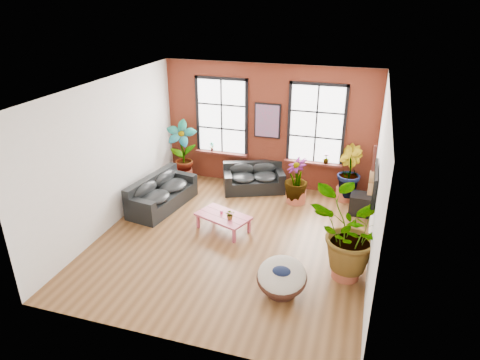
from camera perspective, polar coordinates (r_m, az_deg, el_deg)
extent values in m
cube|color=brown|center=(9.97, -1.02, -7.98)|extent=(6.00, 6.50, 0.02)
cube|color=white|center=(8.64, -1.20, 12.24)|extent=(6.00, 6.50, 0.02)
cube|color=#5B2115|center=(12.12, 3.73, 7.07)|extent=(6.00, 0.02, 3.50)
cube|color=silver|center=(6.49, -10.20, -9.26)|extent=(6.00, 0.02, 3.50)
cube|color=silver|center=(10.44, -17.04, 3.21)|extent=(0.02, 6.50, 3.50)
cube|color=silver|center=(8.77, 17.93, -0.89)|extent=(0.02, 6.50, 3.50)
cube|color=white|center=(12.37, -2.46, 8.42)|extent=(1.40, 0.02, 2.10)
cube|color=#3F1511|center=(12.64, -2.48, 3.62)|extent=(1.60, 0.22, 0.06)
cube|color=white|center=(11.78, 10.13, 7.26)|extent=(1.40, 0.02, 2.10)
cube|color=#3F1511|center=(12.06, 9.71, 2.26)|extent=(1.60, 0.22, 0.06)
cube|color=black|center=(12.22, 1.83, -0.56)|extent=(1.88, 1.41, 0.38)
cube|color=black|center=(12.35, 1.67, 1.68)|extent=(1.64, 0.84, 0.39)
cube|color=black|center=(12.03, -1.67, 0.56)|extent=(0.50, 0.84, 0.20)
cube|color=black|center=(12.21, 5.32, 0.83)|extent=(0.50, 0.84, 0.20)
ellipsoid|color=black|center=(12.04, 0.35, 0.35)|extent=(0.92, 0.91, 0.22)
ellipsoid|color=black|center=(12.20, 0.24, 1.41)|extent=(0.74, 0.48, 0.38)
ellipsoid|color=black|center=(12.12, 3.39, 0.47)|extent=(0.92, 0.91, 0.22)
ellipsoid|color=black|center=(12.28, 3.23, 1.52)|extent=(0.74, 0.48, 0.38)
cube|color=black|center=(11.48, -10.24, -2.60)|extent=(1.19, 2.20, 0.41)
cube|color=black|center=(11.49, -11.72, -0.43)|extent=(0.54, 2.09, 0.42)
cube|color=black|center=(10.69, -13.27, -3.11)|extent=(0.90, 0.35, 0.21)
cube|color=black|center=(12.03, -7.76, 0.49)|extent=(0.90, 0.35, 0.21)
ellipsoid|color=black|center=(11.04, -11.38, -2.30)|extent=(0.87, 1.02, 0.23)
ellipsoid|color=black|center=(11.12, -12.48, -1.34)|extent=(0.37, 0.94, 0.40)
ellipsoid|color=black|center=(11.64, -8.95, -0.69)|extent=(0.87, 1.02, 0.23)
ellipsoid|color=black|center=(11.72, -10.01, 0.21)|extent=(0.37, 0.94, 0.40)
cube|color=#AE3E56|center=(10.15, -2.26, -4.85)|extent=(1.42, 1.10, 0.05)
cube|color=#3F1511|center=(10.06, -2.70, -4.97)|extent=(1.17, 0.44, 0.00)
cube|color=#3F1511|center=(10.22, -1.84, -4.46)|extent=(1.17, 0.44, 0.00)
cube|color=#AE3E56|center=(10.39, -5.61, -5.50)|extent=(0.08, 0.08, 0.35)
cube|color=#AE3E56|center=(9.76, -0.80, -7.48)|extent=(0.08, 0.08, 0.35)
cube|color=#AE3E56|center=(10.75, -3.55, -4.33)|extent=(0.08, 0.08, 0.35)
cube|color=#AE3E56|center=(10.15, 1.20, -6.14)|extent=(0.08, 0.08, 0.35)
cylinder|color=#D93668|center=(10.20, -2.50, -4.28)|extent=(0.09, 0.09, 0.08)
cylinder|color=#381D14|center=(8.37, 5.52, -14.17)|extent=(0.57, 0.57, 0.22)
torus|color=#381D14|center=(8.22, 5.59, -12.77)|extent=(1.00, 0.99, 0.43)
ellipsoid|color=beige|center=(8.19, 5.60, -12.47)|extent=(0.96, 1.01, 0.58)
ellipsoid|color=#121A38|center=(8.09, 5.58, -12.03)|extent=(0.38, 0.31, 0.16)
cube|color=black|center=(12.00, 3.67, 7.89)|extent=(0.74, 0.04, 0.98)
cube|color=#0C7F8C|center=(11.97, 3.64, 7.85)|extent=(0.66, 0.02, 0.90)
cube|color=black|center=(9.09, 17.50, -0.66)|extent=(0.06, 1.25, 0.72)
cube|color=black|center=(9.08, 17.28, -0.63)|extent=(0.01, 1.15, 0.62)
cylinder|color=#B27F4C|center=(10.25, 16.97, -0.92)|extent=(0.09, 0.38, 0.38)
cylinder|color=#B27F4C|center=(10.16, 17.14, 0.36)|extent=(0.09, 0.30, 0.30)
cylinder|color=black|center=(10.25, 16.94, -0.92)|extent=(0.09, 0.11, 0.11)
cube|color=#3F1511|center=(10.02, 17.39, 2.30)|extent=(0.04, 0.05, 0.55)
cube|color=#3F1511|center=(9.91, 17.62, 4.01)|extent=(0.06, 0.06, 0.14)
cube|color=black|center=(11.37, 16.00, -3.12)|extent=(0.64, 0.54, 0.53)
cylinder|color=#AC5038|center=(12.97, -7.45, 0.72)|extent=(0.59, 0.59, 0.37)
cylinder|color=#AC5038|center=(12.04, 13.80, -1.76)|extent=(0.52, 0.52, 0.36)
cylinder|color=#AC5038|center=(8.95, 13.90, -11.32)|extent=(0.64, 0.64, 0.40)
cylinder|color=#AC5038|center=(11.64, 7.49, -2.10)|extent=(0.67, 0.67, 0.38)
imported|color=#13471C|center=(12.64, -7.73, 4.05)|extent=(1.00, 0.78, 1.70)
imported|color=#13471C|center=(11.79, 14.23, 1.17)|extent=(0.88, 0.95, 1.38)
imported|color=#13471C|center=(8.54, 14.16, -6.97)|extent=(1.71, 1.56, 1.64)
imported|color=#13471C|center=(11.39, 7.51, 0.17)|extent=(0.89, 0.89, 1.13)
imported|color=#13471C|center=(9.91, -1.30, -4.61)|extent=(0.27, 0.25, 0.25)
imported|color=#13471C|center=(12.69, -3.78, 4.45)|extent=(0.17, 0.17, 0.27)
imported|color=#13471C|center=(11.97, 11.43, 2.80)|extent=(0.19, 0.19, 0.27)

